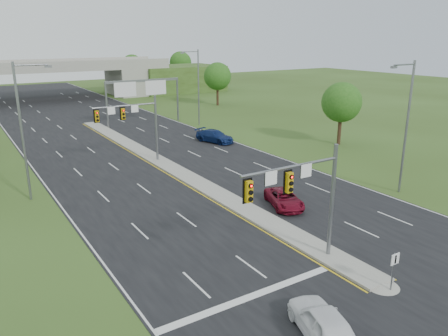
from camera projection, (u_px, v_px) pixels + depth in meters
name	position (u px, v px, depth m)	size (l,w,h in m)	color
ground	(328.00, 256.00, 26.48)	(240.00, 240.00, 0.00)	#334819
road	(125.00, 143.00, 54.75)	(24.00, 160.00, 0.02)	black
median	(166.00, 165.00, 45.03)	(2.00, 54.00, 0.16)	gray
median_nose	(383.00, 285.00, 23.22)	(2.00, 2.00, 0.16)	gray
lane_markings	(139.00, 154.00, 49.52)	(23.72, 160.00, 0.01)	gold
signal_mast_near	(305.00, 190.00, 23.89)	(6.62, 0.60, 7.00)	slate
signal_mast_far	(135.00, 120.00, 44.09)	(6.62, 0.60, 7.00)	slate
keep_right_sign	(394.00, 266.00, 22.38)	(0.60, 0.13, 2.20)	slate
sign_gantry	(142.00, 89.00, 64.68)	(11.58, 0.44, 6.67)	slate
overpass	(47.00, 83.00, 90.08)	(80.00, 14.00, 8.10)	gray
lightpole_l_mid	(24.00, 126.00, 34.05)	(2.85, 0.25, 11.00)	slate
lightpole_r_near	(406.00, 122.00, 35.58)	(2.85, 0.25, 11.00)	slate
lightpole_r_far	(197.00, 84.00, 63.85)	(2.85, 0.25, 11.00)	slate
tree_r_near	(342.00, 102.00, 52.43)	(4.80, 4.80, 7.60)	#382316
tree_r_mid	(217.00, 76.00, 82.66)	(5.20, 5.20, 8.12)	#382316
tree_back_c	(132.00, 66.00, 113.14)	(5.60, 5.60, 8.32)	#382316
tree_back_d	(180.00, 63.00, 120.23)	(6.00, 6.00, 8.85)	#382316
car_white	(324.00, 323.00, 19.03)	(1.85, 4.59, 1.56)	white
car_far_a	(284.00, 199.00, 34.02)	(2.10, 4.56, 1.27)	maroon
car_far_b	(215.00, 136.00, 54.71)	(2.14, 5.27, 1.53)	#0D1F52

